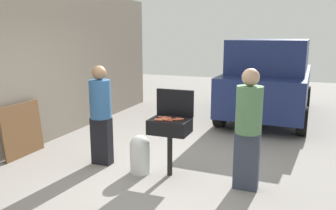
{
  "coord_description": "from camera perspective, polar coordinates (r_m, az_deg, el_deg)",
  "views": [
    {
      "loc": [
        2.08,
        -4.75,
        2.16
      ],
      "look_at": [
        0.05,
        0.4,
        1.0
      ],
      "focal_mm": 36.42,
      "sensor_mm": 36.0,
      "label": 1
    }
  ],
  "objects": [
    {
      "name": "parked_minivan",
      "position": [
        9.27,
        16.6,
        4.32
      ],
      "size": [
        2.13,
        4.45,
        2.02
      ],
      "rotation": [
        0.0,
        0.0,
        3.11
      ],
      "color": "navy",
      "rests_on": "ground"
    },
    {
      "name": "bbq_grill",
      "position": [
        5.18,
        0.31,
        -3.89
      ],
      "size": [
        0.6,
        0.44,
        0.9
      ],
      "color": "black",
      "rests_on": "ground"
    },
    {
      "name": "hot_dog_1",
      "position": [
        5.06,
        1.52,
        -2.45
      ],
      "size": [
        0.13,
        0.03,
        0.03
      ],
      "primitive_type": "cylinder",
      "rotation": [
        0.0,
        1.57,
        0.01
      ],
      "color": "#AD4228",
      "rests_on": "bbq_grill"
    },
    {
      "name": "hot_dog_9",
      "position": [
        5.01,
        0.01,
        -2.6
      ],
      "size": [
        0.13,
        0.03,
        0.03
      ],
      "primitive_type": "cylinder",
      "rotation": [
        0.0,
        1.57,
        -0.01
      ],
      "color": "#AD4228",
      "rests_on": "bbq_grill"
    },
    {
      "name": "hot_dog_3",
      "position": [
        5.07,
        -1.46,
        -2.42
      ],
      "size": [
        0.13,
        0.04,
        0.03
      ],
      "primitive_type": "cylinder",
      "rotation": [
        0.0,
        1.57,
        0.08
      ],
      "color": "#C6593D",
      "rests_on": "bbq_grill"
    },
    {
      "name": "hot_dog_0",
      "position": [
        5.11,
        -0.24,
        -2.3
      ],
      "size": [
        0.13,
        0.03,
        0.03
      ],
      "primitive_type": "cylinder",
      "rotation": [
        0.0,
        1.57,
        -0.06
      ],
      "color": "#C6593D",
      "rests_on": "bbq_grill"
    },
    {
      "name": "hot_dog_4",
      "position": [
        5.11,
        2.0,
        -2.32
      ],
      "size": [
        0.13,
        0.04,
        0.03
      ],
      "primitive_type": "cylinder",
      "rotation": [
        0.0,
        1.57,
        -0.09
      ],
      "color": "#C6593D",
      "rests_on": "bbq_grill"
    },
    {
      "name": "hot_dog_6",
      "position": [
        5.08,
        -0.78,
        -2.4
      ],
      "size": [
        0.13,
        0.03,
        0.03
      ],
      "primitive_type": "cylinder",
      "rotation": [
        0.0,
        1.57,
        0.04
      ],
      "color": "#C6593D",
      "rests_on": "bbq_grill"
    },
    {
      "name": "ground_plane",
      "position": [
        5.61,
        -2.04,
        -10.79
      ],
      "size": [
        24.0,
        24.0,
        0.0
      ],
      "primitive_type": "plane",
      "color": "gray"
    },
    {
      "name": "grill_lid_open",
      "position": [
        5.29,
        1.17,
        0.37
      ],
      "size": [
        0.6,
        0.05,
        0.42
      ],
      "primitive_type": "cube",
      "color": "black",
      "rests_on": "bbq_grill"
    },
    {
      "name": "hot_dog_2",
      "position": [
        5.19,
        -0.94,
        -2.09
      ],
      "size": [
        0.13,
        0.03,
        0.03
      ],
      "primitive_type": "cylinder",
      "rotation": [
        0.0,
        1.57,
        0.02
      ],
      "color": "#C6593D",
      "rests_on": "bbq_grill"
    },
    {
      "name": "person_left",
      "position": [
        5.71,
        -11.2,
        -1.11
      ],
      "size": [
        0.35,
        0.35,
        1.66
      ],
      "rotation": [
        0.0,
        0.0,
        0.16
      ],
      "color": "black",
      "rests_on": "ground"
    },
    {
      "name": "house_wall_side",
      "position": [
        7.53,
        -18.58,
        6.62
      ],
      "size": [
        0.24,
        8.0,
        3.11
      ],
      "primitive_type": "cube",
      "color": "gray",
      "rests_on": "ground"
    },
    {
      "name": "person_right",
      "position": [
        4.8,
        13.29,
        -3.32
      ],
      "size": [
        0.36,
        0.36,
        1.71
      ],
      "rotation": [
        0.0,
        0.0,
        3.4
      ],
      "color": "#333847",
      "rests_on": "ground"
    },
    {
      "name": "propane_tank",
      "position": [
        5.41,
        -4.71,
        -8.07
      ],
      "size": [
        0.32,
        0.32,
        0.62
      ],
      "color": "silver",
      "rests_on": "ground"
    },
    {
      "name": "hot_dog_5",
      "position": [
        5.19,
        -0.06,
        -2.09
      ],
      "size": [
        0.13,
        0.03,
        0.03
      ],
      "primitive_type": "cylinder",
      "rotation": [
        0.0,
        1.57,
        -0.05
      ],
      "color": "#AD4228",
      "rests_on": "bbq_grill"
    },
    {
      "name": "leaning_board",
      "position": [
        6.64,
        -23.19,
        -3.84
      ],
      "size": [
        0.11,
        0.9,
        0.95
      ],
      "primitive_type": "cube",
      "rotation": [
        0.0,
        -0.08,
        0.0
      ],
      "color": "brown",
      "rests_on": "ground"
    },
    {
      "name": "hot_dog_7",
      "position": [
        5.03,
        -1.6,
        -2.54
      ],
      "size": [
        0.13,
        0.04,
        0.03
      ],
      "primitive_type": "cylinder",
      "rotation": [
        0.0,
        1.57,
        0.12
      ],
      "color": "#B74C33",
      "rests_on": "bbq_grill"
    },
    {
      "name": "hot_dog_8",
      "position": [
        5.05,
        0.97,
        -2.49
      ],
      "size": [
        0.13,
        0.03,
        0.03
      ],
      "primitive_type": "cylinder",
      "rotation": [
        0.0,
        1.57,
        0.03
      ],
      "color": "#AD4228",
      "rests_on": "bbq_grill"
    }
  ]
}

